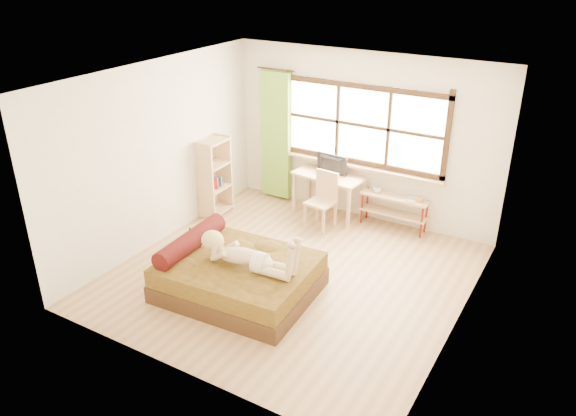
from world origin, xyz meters
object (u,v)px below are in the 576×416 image
Objects in this scene: pipe_shelf at (395,205)px; desk at (328,180)px; woman at (245,247)px; bed at (236,275)px; bookshelf at (215,177)px; chair at (324,196)px; kitten at (198,237)px.

desk is at bearing -173.53° from pipe_shelf.
bed is at bearing 163.16° from woman.
chair is at bearing 14.23° from bookshelf.
woman is (0.20, -0.05, 0.50)m from bed.
desk is 1.15m from pipe_shelf.
desk is 1.87m from bookshelf.
kitten is (-0.87, 0.15, -0.17)m from woman.
bookshelf is at bearing 129.81° from bed.
bookshelf is (-1.00, 1.68, 0.08)m from kitten.
bed is 3.00m from pipe_shelf.
bed is 2.31m from chair.
bookshelf reaches higher than pipe_shelf.
woman is 1.01× the size of bookshelf.
pipe_shelf is (1.02, 0.49, -0.10)m from chair.
kitten is at bearing -97.96° from desk.
bookshelf is (-2.77, -1.00, 0.26)m from pipe_shelf.
kitten is 1.96m from bookshelf.
bed is 2.17× the size of chair.
bookshelf reaches higher than desk.
pipe_shelf is at bearing 69.08° from woman.
chair is (0.75, 2.20, -0.08)m from kitten.
chair reaches higher than kitten.
bookshelf reaches higher than woman.
desk is at bearing 112.62° from chair.
pipe_shelf is at bearing 12.22° from desk.
pipe_shelf is (0.90, 2.83, -0.35)m from woman.
chair reaches higher than desk.
bed is 0.54m from woman.
desk is 1.33× the size of chair.
chair is (-0.12, 2.35, -0.25)m from woman.
woman is at bearing -46.48° from bookshelf.
woman is 1.09× the size of desk.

